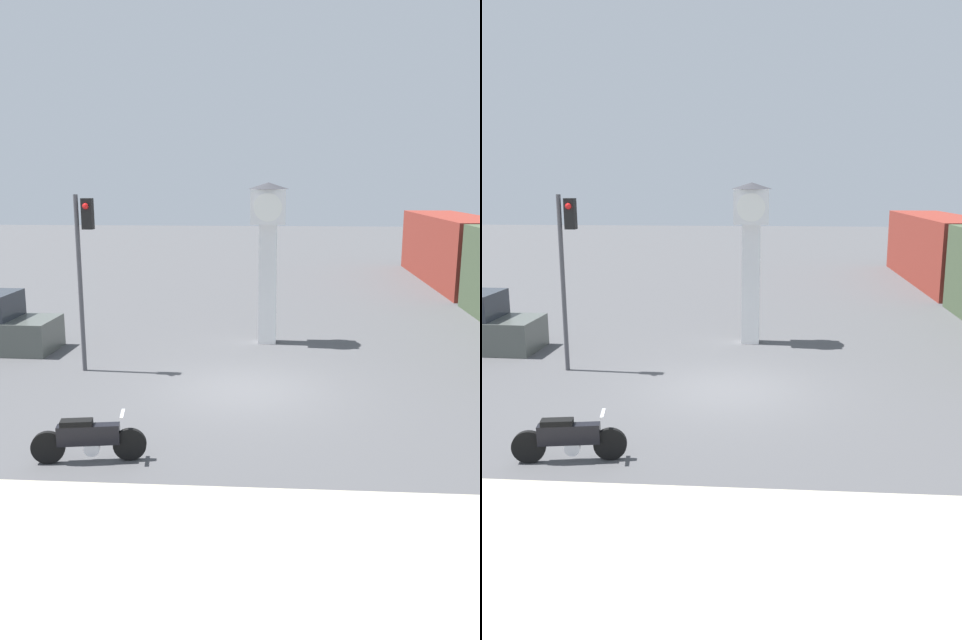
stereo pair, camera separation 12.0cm
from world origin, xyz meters
TOP-DOWN VIEW (x-y plane):
  - ground_plane at (0.00, 0.00)m, footprint 120.00×120.00m
  - sidewalk_strip at (0.00, -8.29)m, footprint 36.00×6.00m
  - motorcycle at (-2.65, -4.29)m, footprint 2.09×0.55m
  - clock_tower at (0.41, 4.79)m, footprint 1.28×1.28m
  - traffic_light at (-4.38, 1.34)m, footprint 0.50×0.35m

SIDE VIEW (x-z plane):
  - ground_plane at x=0.00m, z-range 0.00..0.00m
  - sidewalk_strip at x=0.00m, z-range 0.00..0.10m
  - motorcycle at x=-2.65m, z-range -0.02..0.91m
  - traffic_light at x=-4.38m, z-range 0.87..5.63m
  - clock_tower at x=0.41m, z-range 0.82..5.88m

